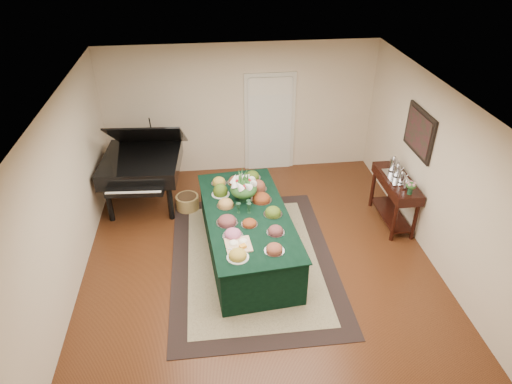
{
  "coord_description": "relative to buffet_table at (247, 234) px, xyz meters",
  "views": [
    {
      "loc": [
        -0.71,
        -5.73,
        4.84
      ],
      "look_at": [
        0.0,
        0.3,
        1.05
      ],
      "focal_mm": 32.0,
      "sensor_mm": 36.0,
      "label": 1
    }
  ],
  "objects": [
    {
      "name": "kitchen_doorway",
      "position": [
        0.77,
        2.87,
        0.62
      ],
      "size": [
        1.05,
        0.07,
        2.1
      ],
      "color": "beige",
      "rests_on": "ground"
    },
    {
      "name": "ground",
      "position": [
        0.17,
        -0.1,
        -0.4
      ],
      "size": [
        6.0,
        6.0,
        0.0
      ],
      "primitive_type": "plane",
      "color": "black",
      "rests_on": "ground"
    },
    {
      "name": "tea_service",
      "position": [
        2.66,
        0.61,
        0.61
      ],
      "size": [
        0.34,
        0.74,
        0.3
      ],
      "color": "silver",
      "rests_on": "mahogany_sideboard"
    },
    {
      "name": "area_rug",
      "position": [
        0.07,
        -0.18,
        -0.39
      ],
      "size": [
        2.58,
        3.62,
        0.01
      ],
      "color": "black",
      "rests_on": "ground"
    },
    {
      "name": "floral_centerpiece",
      "position": [
        -0.01,
        0.39,
        0.66
      ],
      "size": [
        0.45,
        0.45,
        0.45
      ],
      "color": "#153520",
      "rests_on": "buffet_table"
    },
    {
      "name": "buffet_table",
      "position": [
        0.0,
        0.0,
        0.0
      ],
      "size": [
        1.51,
        2.81,
        0.8
      ],
      "color": "black",
      "rests_on": "ground"
    },
    {
      "name": "wicker_basket",
      "position": [
        -0.99,
        1.44,
        -0.27
      ],
      "size": [
        0.43,
        0.43,
        0.27
      ],
      "primitive_type": "cylinder",
      "color": "olive",
      "rests_on": "ground"
    },
    {
      "name": "pink_bouquet",
      "position": [
        2.66,
        0.1,
        0.65
      ],
      "size": [
        0.18,
        0.18,
        0.23
      ],
      "color": "#153520",
      "rests_on": "mahogany_sideboard"
    },
    {
      "name": "mahogany_sideboard",
      "position": [
        2.66,
        0.6,
        0.29
      ],
      "size": [
        0.45,
        1.28,
        0.9
      ],
      "color": "black",
      "rests_on": "ground"
    },
    {
      "name": "green_goblets",
      "position": [
        -0.02,
        0.04,
        0.49
      ],
      "size": [
        0.24,
        0.16,
        0.18
      ],
      "color": "#153520",
      "rests_on": "buffet_table"
    },
    {
      "name": "cutting_board",
      "position": [
        -0.2,
        -0.76,
        0.43
      ],
      "size": [
        0.39,
        0.39,
        0.1
      ],
      "color": "tan",
      "rests_on": "buffet_table"
    },
    {
      "name": "grand_piano",
      "position": [
        -1.76,
        1.76,
        0.45
      ],
      "size": [
        1.59,
        1.76,
        1.71
      ],
      "color": "black",
      "rests_on": "ground"
    },
    {
      "name": "wall_painting",
      "position": [
        2.88,
        0.6,
        1.35
      ],
      "size": [
        0.05,
        0.95,
        0.75
      ],
      "color": "black",
      "rests_on": "ground"
    },
    {
      "name": "food_platters",
      "position": [
        -0.02,
        0.14,
        0.44
      ],
      "size": [
        1.08,
        2.42,
        0.15
      ],
      "color": "silver",
      "rests_on": "buffet_table"
    }
  ]
}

